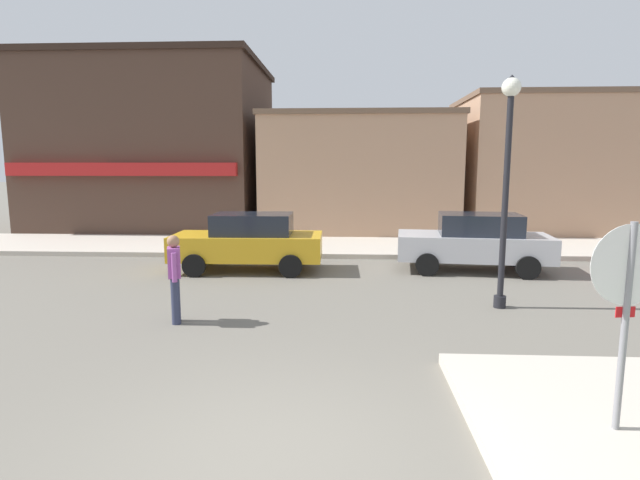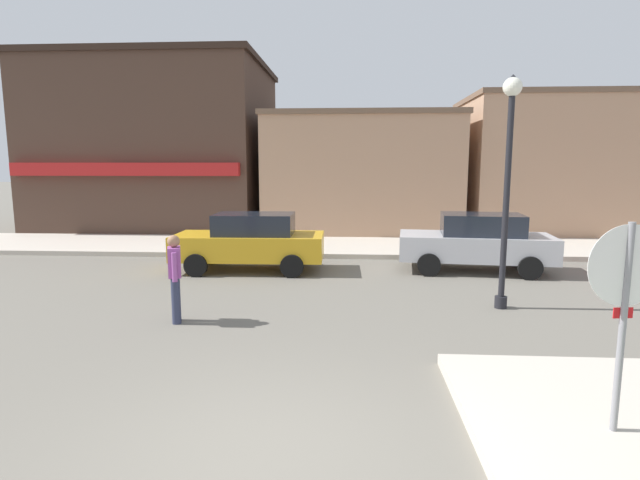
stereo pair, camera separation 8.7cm
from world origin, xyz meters
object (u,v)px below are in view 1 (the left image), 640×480
(lamp_post, at_px, (507,159))
(parked_car_second, at_px, (475,241))
(parked_car_nearest, at_px, (249,241))
(stop_sign, at_px, (627,300))
(pedestrian_crossing_near, at_px, (175,276))

(lamp_post, xyz_separation_m, parked_car_second, (0.36, 3.57, -2.15))
(lamp_post, height_order, parked_car_second, lamp_post)
(lamp_post, xyz_separation_m, parked_car_nearest, (-5.73, 3.29, -2.15))
(stop_sign, relative_size, pedestrian_crossing_near, 1.43)
(stop_sign, xyz_separation_m, parked_car_second, (0.68, 8.54, -0.71))
(pedestrian_crossing_near, bearing_deg, lamp_post, 11.87)
(parked_car_nearest, xyz_separation_m, parked_car_second, (6.10, 0.27, 0.00))
(lamp_post, bearing_deg, parked_car_second, 84.19)
(stop_sign, bearing_deg, parked_car_nearest, 123.24)
(lamp_post, distance_m, parked_car_nearest, 6.95)
(parked_car_nearest, height_order, pedestrian_crossing_near, pedestrian_crossing_near)
(stop_sign, relative_size, parked_car_nearest, 0.57)
(parked_car_nearest, relative_size, pedestrian_crossing_near, 2.51)
(parked_car_nearest, height_order, parked_car_second, same)
(parked_car_second, height_order, pedestrian_crossing_near, pedestrian_crossing_near)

